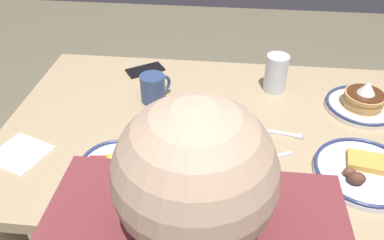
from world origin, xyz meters
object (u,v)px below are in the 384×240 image
cell_phone (145,70)px  plate_far_side (364,171)px  paper_napkin (20,153)px  fork_near (271,132)px  butter_knife (260,160)px  plate_center_pancakes (363,103)px  coffee_mug (153,88)px  plate_far_companion (115,164)px  plate_near_main (208,117)px  drinking_glass (276,75)px

cell_phone → plate_far_side: bearing=111.0°
paper_napkin → fork_near: (-0.74, -0.18, 0.00)m
paper_napkin → butter_knife: butter_knife is taller
plate_center_pancakes → fork_near: 0.35m
butter_knife → coffee_mug: bearing=-37.5°
coffee_mug → cell_phone: bearing=-69.6°
plate_far_side → cell_phone: (0.72, -0.50, -0.01)m
plate_far_companion → cell_phone: (0.03, -0.55, -0.01)m
plate_near_main → plate_far_side: size_ratio=0.92×
drinking_glass → cell_phone: 0.51m
plate_near_main → butter_knife: size_ratio=1.30×
plate_center_pancakes → paper_napkin: size_ratio=1.62×
coffee_mug → paper_napkin: coffee_mug is taller
coffee_mug → cell_phone: (0.07, -0.20, -0.05)m
fork_near → coffee_mug: bearing=-19.5°
plate_far_companion → paper_napkin: plate_far_companion is taller
butter_knife → fork_near: bearing=-106.5°
butter_knife → plate_far_side: bearing=174.9°
cell_phone → butter_knife: (-0.44, 0.48, -0.00)m
drinking_glass → cell_phone: size_ratio=0.96×
plate_near_main → fork_near: (-0.20, 0.03, -0.02)m
plate_near_main → plate_far_companion: (0.25, 0.24, -0.01)m
cell_phone → fork_near: 0.59m
plate_far_companion → coffee_mug: coffee_mug is taller
fork_near → butter_knife: same height
plate_center_pancakes → drinking_glass: bearing=-17.7°
paper_napkin → plate_far_companion: bearing=174.8°
plate_center_pancakes → butter_knife: bearing=40.4°
paper_napkin → cell_phone: bearing=-116.9°
plate_center_pancakes → plate_far_companion: size_ratio=1.21×
plate_near_main → drinking_glass: 0.32m
plate_center_pancakes → fork_near: (0.31, 0.16, -0.02)m
plate_far_companion → plate_far_side: 0.69m
plate_far_side → cell_phone: size_ratio=1.92×
plate_far_side → plate_far_companion: bearing=3.9°
plate_center_pancakes → drinking_glass: size_ratio=1.76×
plate_center_pancakes → coffee_mug: bearing=1.7°
drinking_glass → plate_center_pancakes: bearing=162.3°
plate_far_side → fork_near: size_ratio=1.34×
butter_knife → plate_center_pancakes: bearing=-139.6°
plate_center_pancakes → butter_knife: size_ratio=1.24×
plate_far_side → paper_napkin: 0.99m
plate_center_pancakes → coffee_mug: size_ratio=2.39×
coffee_mug → plate_far_side: bearing=154.8°
coffee_mug → plate_far_companion: bearing=82.6°
plate_far_side → drinking_glass: bearing=-62.2°
plate_far_companion → coffee_mug: bearing=-97.4°
drinking_glass → coffee_mug: bearing=15.0°
plate_center_pancakes → drinking_glass: 0.31m
plate_far_side → plate_center_pancakes: bearing=-102.1°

